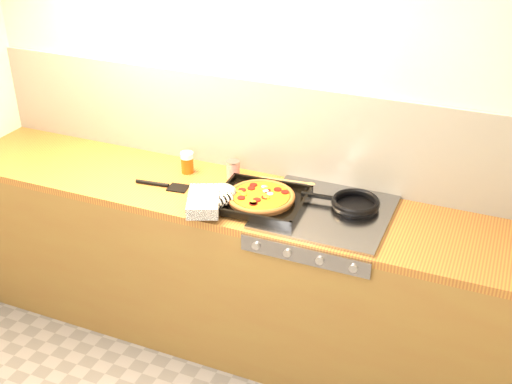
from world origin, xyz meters
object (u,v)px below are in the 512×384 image
at_px(pizza_on_tray, 246,198).
at_px(frying_pan, 354,203).
at_px(tomato_can, 233,170).
at_px(juice_glass, 187,162).

xyz_separation_m(pizza_on_tray, frying_pan, (0.49, 0.17, -0.01)).
height_order(pizza_on_tray, frying_pan, pizza_on_tray).
bearing_deg(pizza_on_tray, tomato_can, 125.96).
distance_m(pizza_on_tray, tomato_can, 0.30).
xyz_separation_m(pizza_on_tray, juice_glass, (-0.43, 0.21, 0.01)).
height_order(frying_pan, juice_glass, juice_glass).
xyz_separation_m(frying_pan, juice_glass, (-0.92, 0.04, 0.02)).
bearing_deg(tomato_can, frying_pan, -6.55).
bearing_deg(tomato_can, pizza_on_tray, -54.04).
xyz_separation_m(pizza_on_tray, tomato_can, (-0.18, 0.24, 0.00)).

